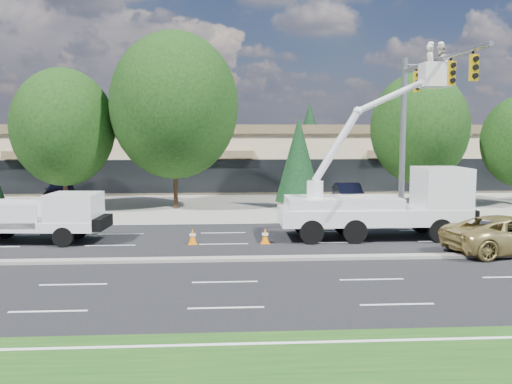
{
  "coord_description": "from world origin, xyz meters",
  "views": [
    {
      "loc": [
        -0.16,
        -21.89,
        5.08
      ],
      "look_at": [
        1.42,
        2.65,
        2.4
      ],
      "focal_mm": 40.0,
      "sensor_mm": 36.0,
      "label": 1
    }
  ],
  "objects": [
    {
      "name": "tree_back_b",
      "position": [
        -4.0,
        42.0,
        6.46
      ],
      "size": [
        6.11,
        6.11,
        12.04
      ],
      "color": "#332114",
      "rests_on": "ground"
    },
    {
      "name": "ground",
      "position": [
        0.0,
        0.0,
        0.0
      ],
      "size": [
        140.0,
        140.0,
        0.0
      ],
      "primitive_type": "plane",
      "color": "black",
      "rests_on": "ground"
    },
    {
      "name": "tree_front_d",
      "position": [
        -3.0,
        15.0,
        6.63
      ],
      "size": [
        8.16,
        8.16,
        11.33
      ],
      "color": "#332114",
      "rests_on": "ground"
    },
    {
      "name": "traffic_cone_c",
      "position": [
        1.87,
        3.26,
        0.34
      ],
      "size": [
        0.4,
        0.4,
        0.7
      ],
      "color": "orange",
      "rests_on": "ground"
    },
    {
      "name": "tree_front_f",
      "position": [
        13.0,
        15.0,
        5.2
      ],
      "size": [
        6.4,
        6.4,
        8.88
      ],
      "color": "#332114",
      "rests_on": "ground"
    },
    {
      "name": "concrete_apron",
      "position": [
        0.0,
        20.0,
        0.01
      ],
      "size": [
        140.0,
        22.0,
        0.01
      ],
      "primitive_type": "cube",
      "color": "gray",
      "rests_on": "ground"
    },
    {
      "name": "parked_car_west",
      "position": [
        -11.7,
        19.67,
        0.73
      ],
      "size": [
        2.07,
        4.39,
        1.45
      ],
      "primitive_type": "imported",
      "rotation": [
        0.0,
        0.0,
        0.09
      ],
      "color": "black",
      "rests_on": "ground"
    },
    {
      "name": "tree_back_a",
      "position": [
        -18.0,
        42.0,
        4.25
      ],
      "size": [
        4.02,
        4.02,
        7.93
      ],
      "color": "#332114",
      "rests_on": "ground"
    },
    {
      "name": "strip_mall",
      "position": [
        0.0,
        29.97,
        2.83
      ],
      "size": [
        50.4,
        15.4,
        5.5
      ],
      "color": "tan",
      "rests_on": "ground"
    },
    {
      "name": "minivan",
      "position": [
        11.85,
        0.6,
        0.78
      ],
      "size": [
        5.96,
        3.55,
        1.55
      ],
      "primitive_type": "imported",
      "rotation": [
        0.0,
        0.0,
        1.75
      ],
      "color": "tan",
      "rests_on": "ground"
    },
    {
      "name": "parked_car_east",
      "position": [
        8.56,
        16.0,
        0.75
      ],
      "size": [
        1.82,
        4.64,
        1.51
      ],
      "primitive_type": "imported",
      "rotation": [
        0.0,
        0.0,
        -0.05
      ],
      "color": "black",
      "rests_on": "ground"
    },
    {
      "name": "tree_back_d",
      "position": [
        22.0,
        42.0,
        5.67
      ],
      "size": [
        5.36,
        5.36,
        10.57
      ],
      "color": "#332114",
      "rests_on": "ground"
    },
    {
      "name": "bucket_truck",
      "position": [
        7.84,
        4.2,
        1.97
      ],
      "size": [
        8.76,
        2.87,
        9.1
      ],
      "rotation": [
        0.0,
        0.0,
        -0.0
      ],
      "color": "silver",
      "rests_on": "ground"
    },
    {
      "name": "utility_pickup",
      "position": [
        -8.12,
        4.16,
        0.93
      ],
      "size": [
        6.04,
        2.73,
        2.25
      ],
      "rotation": [
        0.0,
        0.0,
        -0.09
      ],
      "color": "silver",
      "rests_on": "ground"
    },
    {
      "name": "tree_back_c",
      "position": [
        10.0,
        42.0,
        4.44
      ],
      "size": [
        4.2,
        4.2,
        8.28
      ],
      "color": "#332114",
      "rests_on": "ground"
    },
    {
      "name": "tree_front_e",
      "position": [
        5.0,
        15.0,
        3.21
      ],
      "size": [
        3.03,
        3.03,
        5.98
      ],
      "color": "#332114",
      "rests_on": "ground"
    },
    {
      "name": "road_median",
      "position": [
        0.0,
        0.0,
        0.06
      ],
      "size": [
        120.0,
        0.55,
        0.12
      ],
      "primitive_type": "cube",
      "color": "gray",
      "rests_on": "ground"
    },
    {
      "name": "tree_front_c",
      "position": [
        -10.0,
        15.0,
        5.26
      ],
      "size": [
        6.47,
        6.47,
        8.98
      ],
      "color": "#332114",
      "rests_on": "ground"
    },
    {
      "name": "traffic_cone_b",
      "position": [
        -1.38,
        3.33,
        0.34
      ],
      "size": [
        0.4,
        0.4,
        0.7
      ],
      "color": "orange",
      "rests_on": "ground"
    },
    {
      "name": "signal_mast",
      "position": [
        10.03,
        7.04,
        6.06
      ],
      "size": [
        2.76,
        10.16,
        9.0
      ],
      "color": "gray",
      "rests_on": "ground"
    }
  ]
}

